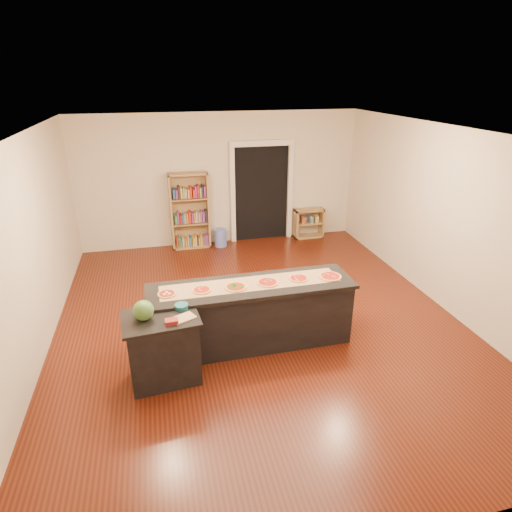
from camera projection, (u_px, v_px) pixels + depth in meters
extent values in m
cube|color=beige|center=(259.00, 235.00, 6.01)|extent=(6.00, 7.00, 2.80)
cube|color=#4C1B0D|center=(259.00, 321.00, 6.56)|extent=(6.00, 7.00, 0.01)
cube|color=white|center=(260.00, 133.00, 5.47)|extent=(6.00, 7.00, 0.01)
cube|color=black|center=(261.00, 194.00, 9.46)|extent=(1.20, 0.02, 2.10)
cube|color=silver|center=(233.00, 196.00, 9.28)|extent=(0.10, 0.08, 2.10)
cube|color=silver|center=(290.00, 192.00, 9.56)|extent=(0.10, 0.08, 2.10)
cube|color=silver|center=(262.00, 143.00, 8.99)|extent=(1.40, 0.08, 0.12)
cube|color=black|center=(252.00, 316.00, 5.87)|extent=(2.69, 0.67, 0.87)
cube|color=black|center=(251.00, 286.00, 5.69)|extent=(2.77, 0.75, 0.05)
cube|color=black|center=(163.00, 350.00, 5.17)|extent=(0.81, 0.57, 0.84)
cube|color=black|center=(160.00, 318.00, 5.00)|extent=(0.88, 0.65, 0.04)
cube|color=#A68350|center=(190.00, 211.00, 9.05)|extent=(0.81, 0.29, 1.63)
cube|color=#A68350|center=(309.00, 223.00, 9.81)|extent=(0.67, 0.29, 0.67)
cylinder|color=#5F73D3|center=(221.00, 238.00, 9.35)|extent=(0.27, 0.27, 0.39)
cube|color=tan|center=(251.00, 284.00, 5.70)|extent=(2.41, 0.46, 0.00)
sphere|color=#144214|center=(143.00, 310.00, 4.90)|extent=(0.24, 0.24, 0.24)
cube|color=tan|center=(184.00, 318.00, 4.96)|extent=(0.31, 0.27, 0.02)
cube|color=maroon|center=(172.00, 322.00, 4.86)|extent=(0.15, 0.11, 0.05)
cylinder|color=#195966|center=(181.00, 307.00, 5.16)|extent=(0.16, 0.16, 0.06)
cylinder|color=tan|center=(167.00, 294.00, 5.41)|extent=(0.26, 0.26, 0.02)
cylinder|color=#A5190C|center=(167.00, 293.00, 5.41)|extent=(0.21, 0.21, 0.00)
cylinder|color=tan|center=(202.00, 290.00, 5.51)|extent=(0.26, 0.26, 0.02)
cylinder|color=#A5190C|center=(202.00, 289.00, 5.51)|extent=(0.21, 0.21, 0.00)
cylinder|color=tan|center=(236.00, 287.00, 5.59)|extent=(0.27, 0.27, 0.02)
cylinder|color=#A5190C|center=(236.00, 286.00, 5.58)|extent=(0.22, 0.22, 0.00)
cylinder|color=tan|center=(268.00, 282.00, 5.71)|extent=(0.31, 0.31, 0.02)
cylinder|color=#A5190C|center=(268.00, 282.00, 5.71)|extent=(0.25, 0.25, 0.00)
cylinder|color=tan|center=(299.00, 278.00, 5.83)|extent=(0.27, 0.27, 0.02)
cylinder|color=#A5190C|center=(299.00, 278.00, 5.82)|extent=(0.22, 0.22, 0.00)
cylinder|color=tan|center=(330.00, 276.00, 5.88)|extent=(0.30, 0.30, 0.02)
cylinder|color=#A5190C|center=(330.00, 276.00, 5.88)|extent=(0.24, 0.24, 0.00)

